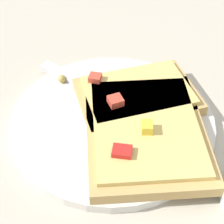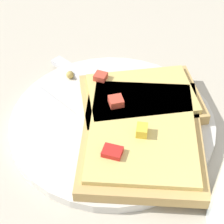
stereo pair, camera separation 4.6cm
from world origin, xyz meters
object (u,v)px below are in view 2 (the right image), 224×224
Objects in this scene: pizza_slice_main at (142,133)px; knife at (99,87)px; pizza_slice_corner at (140,97)px; fork at (91,133)px; plate at (112,121)px.

knife is at bearing 33.88° from pizza_slice_main.
pizza_slice_corner reaches higher than knife.
knife reaches higher than fork.
plate is 0.04m from fork.
plate is 0.05m from pizza_slice_corner.
pizza_slice_corner is (0.04, 0.05, 0.00)m from pizza_slice_main.
pizza_slice_corner is (0.05, 0.00, 0.02)m from plate.
pizza_slice_corner is (0.03, -0.05, 0.01)m from knife.
knife is 1.20× the size of pizza_slice_corner.
fork is at bearing -168.51° from plate.
pizza_slice_main is at bearing 80.03° from pizza_slice_corner.
fork is (-0.04, -0.01, 0.01)m from plate.
pizza_slice_corner reaches higher than plate.
fork is 0.08m from knife.
fork reaches higher than plate.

